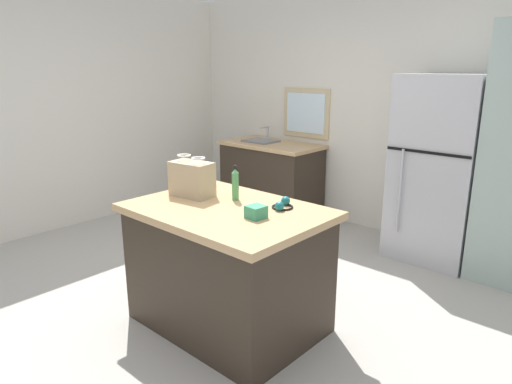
# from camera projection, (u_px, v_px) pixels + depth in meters

# --- Properties ---
(ground) EXTENTS (6.48, 6.48, 0.00)m
(ground) POSITION_uv_depth(u_px,v_px,m) (217.00, 303.00, 3.68)
(ground) COLOR #ADA89E
(back_wall) EXTENTS (5.40, 0.13, 2.70)m
(back_wall) POSITION_uv_depth(u_px,v_px,m) (376.00, 111.00, 5.10)
(back_wall) COLOR silver
(back_wall) RESTS_ON ground
(left_wall) EXTENTS (0.10, 4.96, 2.70)m
(left_wall) POSITION_uv_depth(u_px,v_px,m) (46.00, 111.00, 5.07)
(left_wall) COLOR silver
(left_wall) RESTS_ON ground
(kitchen_island) EXTENTS (1.35, 0.96, 0.90)m
(kitchen_island) POSITION_uv_depth(u_px,v_px,m) (228.00, 267.00, 3.28)
(kitchen_island) COLOR #33281E
(kitchen_island) RESTS_ON ground
(refrigerator) EXTENTS (0.77, 0.69, 1.77)m
(refrigerator) POSITION_uv_depth(u_px,v_px,m) (439.00, 170.00, 4.35)
(refrigerator) COLOR #B7B7BC
(refrigerator) RESTS_ON ground
(sink_counter) EXTENTS (1.25, 0.67, 1.09)m
(sink_counter) POSITION_uv_depth(u_px,v_px,m) (271.00, 178.00, 5.83)
(sink_counter) COLOR #33281E
(sink_counter) RESTS_ON ground
(shopping_bag) EXTENTS (0.34, 0.22, 0.30)m
(shopping_bag) POSITION_uv_depth(u_px,v_px,m) (192.00, 179.00, 3.41)
(shopping_bag) COLOR tan
(shopping_bag) RESTS_ON kitchen_island
(small_box) EXTENTS (0.12, 0.12, 0.08)m
(small_box) POSITION_uv_depth(u_px,v_px,m) (256.00, 212.00, 2.94)
(small_box) COLOR #388E66
(small_box) RESTS_ON kitchen_island
(bottle) EXTENTS (0.05, 0.05, 0.26)m
(bottle) POSITION_uv_depth(u_px,v_px,m) (235.00, 184.00, 3.31)
(bottle) COLOR #4C9956
(bottle) RESTS_ON kitchen_island
(ear_defenders) EXTENTS (0.19, 0.19, 0.06)m
(ear_defenders) POSITION_uv_depth(u_px,v_px,m) (282.00, 205.00, 3.15)
(ear_defenders) COLOR black
(ear_defenders) RESTS_ON kitchen_island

